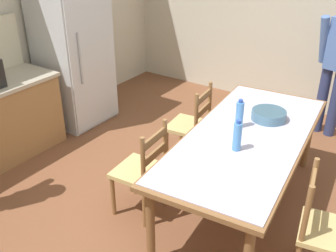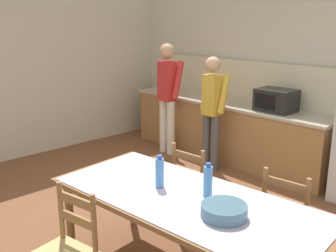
{
  "view_description": "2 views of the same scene",
  "coord_description": "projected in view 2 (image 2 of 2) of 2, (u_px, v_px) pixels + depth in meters",
  "views": [
    {
      "loc": [
        -2.16,
        -1.54,
        2.43
      ],
      "look_at": [
        0.21,
        0.08,
        0.92
      ],
      "focal_mm": 42.0,
      "sensor_mm": 36.0,
      "label": 1
    },
    {
      "loc": [
        2.6,
        -2.41,
        2.09
      ],
      "look_at": [
        0.15,
        -0.11,
        1.17
      ],
      "focal_mm": 42.0,
      "sensor_mm": 36.0,
      "label": 2
    }
  ],
  "objects": [
    {
      "name": "bottle_near_centre",
      "position": [
        160.0,
        173.0,
        3.15
      ],
      "size": [
        0.07,
        0.07,
        0.27
      ],
      "color": "#4C8ED6",
      "rests_on": "dining_table"
    },
    {
      "name": "chair_side_far_left",
      "position": [
        196.0,
        188.0,
        3.97
      ],
      "size": [
        0.45,
        0.43,
        0.91
      ],
      "rotation": [
        0.0,
        0.0,
        3.22
      ],
      "color": "olive",
      "rests_on": "ground"
    },
    {
      "name": "wall_left",
      "position": [
        18.0,
        63.0,
        5.88
      ],
      "size": [
        0.12,
        5.2,
        2.9
      ],
      "primitive_type": "cube",
      "color": "beige",
      "rests_on": "ground"
    },
    {
      "name": "wall_back",
      "position": [
        309.0,
        68.0,
        5.34
      ],
      "size": [
        6.52,
        0.12,
        2.9
      ],
      "primitive_type": "cube",
      "color": "beige",
      "rests_on": "ground"
    },
    {
      "name": "dining_table",
      "position": [
        186.0,
        205.0,
        3.02
      ],
      "size": [
        2.3,
        1.17,
        0.77
      ],
      "rotation": [
        0.0,
        0.0,
        0.09
      ],
      "color": "brown",
      "rests_on": "ground"
    },
    {
      "name": "person_at_sink",
      "position": [
        167.0,
        93.0,
        6.11
      ],
      "size": [
        0.44,
        0.3,
        1.73
      ],
      "rotation": [
        0.0,
        0.0,
        1.57
      ],
      "color": "silver",
      "rests_on": "ground"
    },
    {
      "name": "counter_splashback",
      "position": [
        240.0,
        80.0,
        6.07
      ],
      "size": [
        3.38,
        0.03,
        0.6
      ],
      "primitive_type": "cube",
      "color": "beige",
      "rests_on": "kitchen_counter"
    },
    {
      "name": "chair_side_far_right",
      "position": [
        289.0,
        220.0,
        3.33
      ],
      "size": [
        0.46,
        0.45,
        0.91
      ],
      "rotation": [
        0.0,
        0.0,
        3.26
      ],
      "color": "olive",
      "rests_on": "ground"
    },
    {
      "name": "microwave",
      "position": [
        276.0,
        100.0,
        5.29
      ],
      "size": [
        0.5,
        0.39,
        0.3
      ],
      "color": "black",
      "rests_on": "kitchen_counter"
    },
    {
      "name": "kitchen_counter",
      "position": [
        226.0,
        129.0,
        6.06
      ],
      "size": [
        3.42,
        0.66,
        0.88
      ],
      "color": "#9E7042",
      "rests_on": "ground"
    },
    {
      "name": "bottle_off_centre",
      "position": [
        208.0,
        181.0,
        2.99
      ],
      "size": [
        0.07,
        0.07,
        0.27
      ],
      "color": "#4C8ED6",
      "rests_on": "dining_table"
    },
    {
      "name": "serving_bowl",
      "position": [
        224.0,
        210.0,
        2.69
      ],
      "size": [
        0.32,
        0.32,
        0.09
      ],
      "color": "slate",
      "rests_on": "dining_table"
    },
    {
      "name": "ground_plane",
      "position": [
        166.0,
        233.0,
        3.97
      ],
      "size": [
        8.32,
        8.32,
        0.0
      ],
      "primitive_type": "plane",
      "color": "brown"
    },
    {
      "name": "person_at_counter",
      "position": [
        212.0,
        107.0,
        5.46
      ],
      "size": [
        0.4,
        0.28,
        1.6
      ],
      "rotation": [
        0.0,
        0.0,
        1.57
      ],
      "color": "#4C4C4C",
      "rests_on": "ground"
    }
  ]
}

